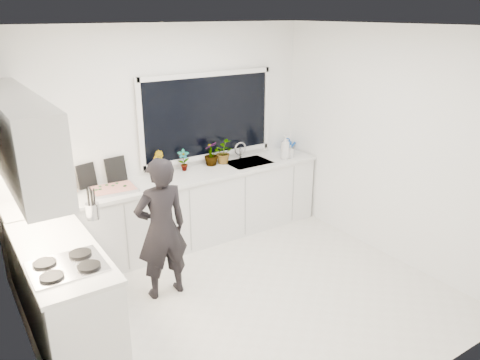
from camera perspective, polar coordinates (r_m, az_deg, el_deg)
floor at (r=5.04m, az=0.48°, el=-14.31°), size 4.00×3.50×0.02m
wall_back at (r=5.89m, az=-9.14°, el=5.19°), size 4.00×0.02×2.70m
wall_left at (r=3.76m, az=-25.84°, el=-5.27°), size 0.02×3.50×2.70m
wall_right at (r=5.74m, az=17.43°, el=4.12°), size 0.02×3.50×2.70m
ceiling at (r=4.17m, az=0.60°, el=18.36°), size 4.00×3.50×0.02m
window at (r=6.08m, az=-3.94°, el=7.79°), size 1.80×0.02×1.00m
base_cabinets_back at (r=5.93m, az=-7.40°, el=-3.97°), size 3.92×0.58×0.88m
base_cabinets_left at (r=4.53m, az=-20.48°, el=-13.24°), size 0.58×1.60×0.88m
countertop_back at (r=5.75m, az=-7.56°, el=0.19°), size 3.94×0.62×0.04m
countertop_left at (r=4.31m, az=-21.22°, el=-8.07°), size 0.62×1.60×0.04m
upper_cabinets at (r=4.29m, az=-25.43°, el=4.88°), size 0.34×2.10×0.70m
sink at (r=6.27m, az=1.04°, el=1.76°), size 0.58×0.42×0.14m
faucet at (r=6.38m, az=0.02°, el=3.59°), size 0.03×0.03×0.22m
stovetop at (r=3.98m, az=-20.37°, el=-9.76°), size 0.56×0.48×0.03m
person at (r=4.81m, az=-9.55°, el=-5.89°), size 0.56×0.38×1.50m
pizza_tray at (r=5.44m, az=-15.14°, el=-1.12°), size 0.52×0.40×0.03m
pizza at (r=5.43m, az=-15.15°, el=-0.95°), size 0.47×0.36×0.01m
watering_can at (r=6.81m, az=5.73°, el=4.16°), size 0.18×0.18×0.13m
paper_towel_roll at (r=5.35m, az=-23.53°, el=-1.15°), size 0.13×0.13×0.26m
knife_block at (r=5.45m, az=-20.26°, el=-0.56°), size 0.16×0.14×0.22m
utensil_crock at (r=4.75m, az=-17.53°, el=-3.63°), size 0.17×0.17×0.16m
picture_frame_large at (r=5.59m, az=-18.20°, el=0.49°), size 0.22×0.07×0.28m
picture_frame_small at (r=5.68m, az=-14.90°, el=1.23°), size 0.25×0.05×0.30m
herb_plants at (r=6.04m, az=-4.34°, el=3.01°), size 1.15×0.32×0.31m
soap_bottles at (r=6.39m, az=5.65°, el=3.91°), size 0.21×0.13×0.33m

